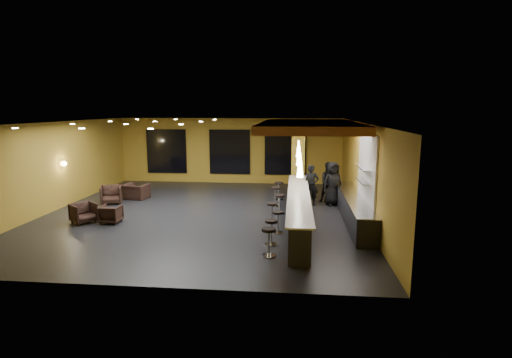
# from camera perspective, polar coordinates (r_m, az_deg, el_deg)

# --- Properties ---
(floor) EXTENTS (12.00, 13.00, 0.10)m
(floor) POSITION_cam_1_polar(r_m,az_deg,el_deg) (15.72, -7.48, -5.05)
(floor) COLOR black
(floor) RESTS_ON ground
(ceiling) EXTENTS (12.00, 13.00, 0.10)m
(ceiling) POSITION_cam_1_polar(r_m,az_deg,el_deg) (15.18, -7.80, 8.18)
(ceiling) COLOR black
(wall_back) EXTENTS (12.00, 0.10, 3.50)m
(wall_back) POSITION_cam_1_polar(r_m,az_deg,el_deg) (21.72, -3.74, 4.05)
(wall_back) COLOR #A78225
(wall_back) RESTS_ON floor
(wall_front) EXTENTS (12.00, 0.10, 3.50)m
(wall_front) POSITION_cam_1_polar(r_m,az_deg,el_deg) (9.21, -16.87, -4.70)
(wall_front) COLOR #A78225
(wall_front) RESTS_ON floor
(wall_left) EXTENTS (0.10, 13.00, 3.50)m
(wall_left) POSITION_cam_1_polar(r_m,az_deg,el_deg) (17.72, -27.07, 1.59)
(wall_left) COLOR #A78225
(wall_left) RESTS_ON floor
(wall_right) EXTENTS (0.10, 13.00, 3.50)m
(wall_right) POSITION_cam_1_polar(r_m,az_deg,el_deg) (15.17, 15.23, 1.09)
(wall_right) COLOR #A78225
(wall_right) RESTS_ON floor
(wood_soffit) EXTENTS (3.60, 8.00, 0.28)m
(wood_soffit) POSITION_cam_1_polar(r_m,az_deg,el_deg) (15.80, 7.48, 7.57)
(wood_soffit) COLOR #B76735
(wood_soffit) RESTS_ON ceiling
(window_left) EXTENTS (2.20, 0.06, 2.40)m
(window_left) POSITION_cam_1_polar(r_m,az_deg,el_deg) (22.45, -12.66, 3.89)
(window_left) COLOR black
(window_left) RESTS_ON wall_back
(window_center) EXTENTS (2.20, 0.06, 2.40)m
(window_center) POSITION_cam_1_polar(r_m,az_deg,el_deg) (21.62, -3.78, 3.89)
(window_center) COLOR black
(window_center) RESTS_ON wall_back
(window_right) EXTENTS (2.20, 0.06, 2.40)m
(window_right) POSITION_cam_1_polar(r_m,az_deg,el_deg) (21.35, 4.21, 3.80)
(window_right) COLOR black
(window_right) RESTS_ON wall_back
(tile_backsplash) EXTENTS (0.06, 3.20, 2.40)m
(tile_backsplash) POSITION_cam_1_polar(r_m,az_deg,el_deg) (14.15, 15.58, 1.46)
(tile_backsplash) COLOR white
(tile_backsplash) RESTS_ON wall_right
(bar_counter) EXTENTS (0.60, 8.00, 1.00)m
(bar_counter) POSITION_cam_1_polar(r_m,az_deg,el_deg) (14.22, 6.07, -4.34)
(bar_counter) COLOR black
(bar_counter) RESTS_ON floor
(bar_top) EXTENTS (0.78, 8.10, 0.05)m
(bar_top) POSITION_cam_1_polar(r_m,az_deg,el_deg) (14.10, 6.11, -2.28)
(bar_top) COLOR silver
(bar_top) RESTS_ON bar_counter
(prep_counter) EXTENTS (0.70, 6.00, 0.86)m
(prep_counter) POSITION_cam_1_polar(r_m,az_deg,el_deg) (14.88, 13.79, -4.21)
(prep_counter) COLOR black
(prep_counter) RESTS_ON floor
(prep_top) EXTENTS (0.72, 6.00, 0.03)m
(prep_top) POSITION_cam_1_polar(r_m,az_deg,el_deg) (14.78, 13.86, -2.50)
(prep_top) COLOR silver
(prep_top) RESTS_ON prep_counter
(wall_shelf_lower) EXTENTS (0.30, 1.50, 0.03)m
(wall_shelf_lower) POSITION_cam_1_polar(r_m,az_deg,el_deg) (13.99, 15.08, -0.27)
(wall_shelf_lower) COLOR silver
(wall_shelf_lower) RESTS_ON wall_right
(wall_shelf_upper) EXTENTS (0.30, 1.50, 0.03)m
(wall_shelf_upper) POSITION_cam_1_polar(r_m,az_deg,el_deg) (13.92, 15.17, 1.55)
(wall_shelf_upper) COLOR silver
(wall_shelf_upper) RESTS_ON wall_right
(column) EXTENTS (0.60, 0.60, 3.50)m
(column) POSITION_cam_1_polar(r_m,az_deg,el_deg) (18.52, 6.02, 2.96)
(column) COLOR #A38724
(column) RESTS_ON floor
(wall_sconce) EXTENTS (0.22, 0.22, 0.22)m
(wall_sconce) POSITION_cam_1_polar(r_m,az_deg,el_deg) (18.05, -25.78, 1.98)
(wall_sconce) COLOR #FFE5B2
(wall_sconce) RESTS_ON wall_left
(pendant_0) EXTENTS (0.20, 0.20, 0.70)m
(pendant_0) POSITION_cam_1_polar(r_m,az_deg,el_deg) (11.90, 6.32, 1.90)
(pendant_0) COLOR white
(pendant_0) RESTS_ON wood_soffit
(pendant_1) EXTENTS (0.20, 0.20, 0.70)m
(pendant_1) POSITION_cam_1_polar(r_m,az_deg,el_deg) (14.37, 6.19, 3.32)
(pendant_1) COLOR white
(pendant_1) RESTS_ON wood_soffit
(pendant_2) EXTENTS (0.20, 0.20, 0.70)m
(pendant_2) POSITION_cam_1_polar(r_m,az_deg,el_deg) (16.86, 6.10, 4.31)
(pendant_2) COLOR white
(pendant_2) RESTS_ON wood_soffit
(staff_a) EXTENTS (0.64, 0.43, 1.71)m
(staff_a) POSITION_cam_1_polar(r_m,az_deg,el_deg) (16.84, 7.89, -0.87)
(staff_a) COLOR black
(staff_a) RESTS_ON floor
(staff_b) EXTENTS (0.90, 0.72, 1.75)m
(staff_b) POSITION_cam_1_polar(r_m,az_deg,el_deg) (17.47, 10.42, -0.49)
(staff_b) COLOR black
(staff_b) RESTS_ON floor
(staff_c) EXTENTS (1.06, 0.89, 1.84)m
(staff_c) POSITION_cam_1_polar(r_m,az_deg,el_deg) (16.96, 10.90, -0.66)
(staff_c) COLOR black
(staff_c) RESTS_ON floor
(armchair_a) EXTENTS (1.08, 1.07, 0.71)m
(armchair_a) POSITION_cam_1_polar(r_m,az_deg,el_deg) (15.52, -23.41, -4.46)
(armchair_a) COLOR black
(armchair_a) RESTS_ON floor
(armchair_b) EXTENTS (0.68, 0.70, 0.63)m
(armchair_b) POSITION_cam_1_polar(r_m,az_deg,el_deg) (15.15, -20.03, -4.73)
(armchair_b) COLOR black
(armchair_b) RESTS_ON floor
(armchair_c) EXTENTS (1.09, 1.11, 0.78)m
(armchair_c) POSITION_cam_1_polar(r_m,az_deg,el_deg) (18.14, -20.00, -2.11)
(armchair_c) COLOR black
(armchair_c) RESTS_ON floor
(armchair_d) EXTENTS (1.18, 1.08, 0.67)m
(armchair_d) POSITION_cam_1_polar(r_m,az_deg,el_deg) (18.76, -16.78, -1.71)
(armchair_d) COLOR black
(armchair_d) RESTS_ON floor
(bar_stool_0) EXTENTS (0.41, 0.41, 0.80)m
(bar_stool_0) POSITION_cam_1_polar(r_m,az_deg,el_deg) (11.06, 1.81, -8.48)
(bar_stool_0) COLOR silver
(bar_stool_0) RESTS_ON floor
(bar_stool_1) EXTENTS (0.39, 0.39, 0.77)m
(bar_stool_1) POSITION_cam_1_polar(r_m,az_deg,el_deg) (11.94, 2.19, -7.15)
(bar_stool_1) COLOR silver
(bar_stool_1) RESTS_ON floor
(bar_stool_2) EXTENTS (0.37, 0.37, 0.72)m
(bar_stool_2) POSITION_cam_1_polar(r_m,az_deg,el_deg) (13.07, 3.13, -5.76)
(bar_stool_2) COLOR silver
(bar_stool_2) RESTS_ON floor
(bar_stool_3) EXTENTS (0.37, 0.37, 0.73)m
(bar_stool_3) POSITION_cam_1_polar(r_m,az_deg,el_deg) (14.18, 2.25, -4.48)
(bar_stool_3) COLOR silver
(bar_stool_3) RESTS_ON floor
(bar_stool_4) EXTENTS (0.39, 0.39, 0.76)m
(bar_stool_4) POSITION_cam_1_polar(r_m,az_deg,el_deg) (15.36, 3.43, -3.26)
(bar_stool_4) COLOR silver
(bar_stool_4) RESTS_ON floor
(bar_stool_5) EXTENTS (0.41, 0.41, 0.82)m
(bar_stool_5) POSITION_cam_1_polar(r_m,az_deg,el_deg) (16.53, 2.79, -2.17)
(bar_stool_5) COLOR silver
(bar_stool_5) RESTS_ON floor
(bar_stool_6) EXTENTS (0.41, 0.41, 0.81)m
(bar_stool_6) POSITION_cam_1_polar(r_m,az_deg,el_deg) (17.67, 3.29, -1.39)
(bar_stool_6) COLOR silver
(bar_stool_6) RESTS_ON floor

